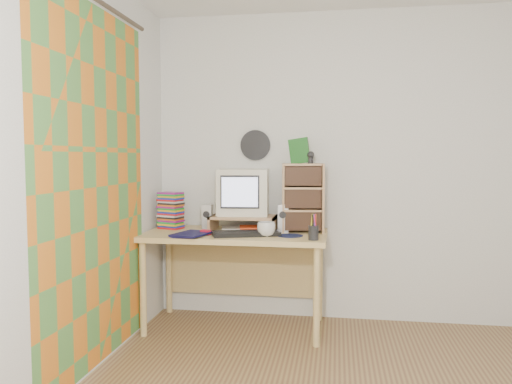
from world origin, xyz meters
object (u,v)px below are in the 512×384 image
(keyboard, at_px, (246,234))
(cd_rack, at_px, (303,198))
(desk, at_px, (237,248))
(diary, at_px, (180,231))
(crt_monitor, at_px, (243,192))
(dvd_stack, at_px, (171,213))
(mug, at_px, (266,229))

(keyboard, distance_m, cd_rack, 0.53)
(desk, distance_m, diary, 0.49)
(keyboard, bearing_deg, diary, 166.03)
(crt_monitor, relative_size, dvd_stack, 1.52)
(crt_monitor, distance_m, keyboard, 0.41)
(desk, relative_size, cd_rack, 2.63)
(cd_rack, distance_m, mug, 0.42)
(desk, xyz_separation_m, diary, (-0.39, -0.25, 0.16))
(cd_rack, xyz_separation_m, diary, (-0.90, -0.30, -0.24))
(mug, relative_size, diary, 0.51)
(desk, distance_m, crt_monitor, 0.45)
(desk, height_order, crt_monitor, crt_monitor)
(desk, xyz_separation_m, dvd_stack, (-0.56, 0.07, 0.26))
(cd_rack, relative_size, diary, 2.01)
(desk, height_order, cd_rack, cd_rack)
(dvd_stack, bearing_deg, diary, -42.59)
(crt_monitor, bearing_deg, keyboard, -80.14)
(keyboard, distance_m, mug, 0.15)
(crt_monitor, relative_size, keyboard, 0.78)
(desk, height_order, mug, mug)
(desk, bearing_deg, dvd_stack, 173.13)
(mug, distance_m, diary, 0.65)
(cd_rack, bearing_deg, crt_monitor, 168.84)
(cd_rack, xyz_separation_m, mug, (-0.25, -0.26, -0.21))
(dvd_stack, distance_m, mug, 0.87)
(cd_rack, relative_size, mug, 3.96)
(keyboard, height_order, diary, diary)
(cd_rack, bearing_deg, keyboard, -154.53)
(dvd_stack, height_order, mug, dvd_stack)
(crt_monitor, distance_m, cd_rack, 0.48)
(dvd_stack, bearing_deg, cd_rack, 17.20)
(mug, bearing_deg, crt_monitor, 127.87)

